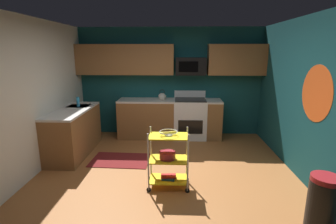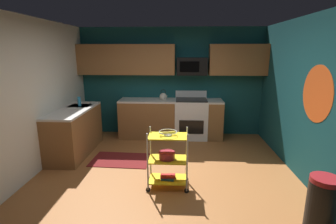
{
  "view_description": "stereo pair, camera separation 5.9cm",
  "coord_description": "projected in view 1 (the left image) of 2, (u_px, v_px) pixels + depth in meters",
  "views": [
    {
      "loc": [
        0.2,
        -3.85,
        2.06
      ],
      "look_at": [
        0.03,
        0.32,
        1.05
      ],
      "focal_mm": 27.34,
      "sensor_mm": 36.0,
      "label": 1
    },
    {
      "loc": [
        0.26,
        -3.85,
        2.06
      ],
      "look_at": [
        0.03,
        0.32,
        1.05
      ],
      "focal_mm": 27.34,
      "sensor_mm": 36.0,
      "label": 2
    }
  ],
  "objects": [
    {
      "name": "wall_flower_decal",
      "position": [
        316.0,
        94.0,
        3.7
      ],
      "size": [
        0.0,
        0.83,
        0.83
      ],
      "primitive_type": "cylinder",
      "rotation": [
        0.0,
        1.57,
        0.0
      ],
      "color": "#E5591E"
    },
    {
      "name": "fruit_bowl",
      "position": [
        168.0,
        133.0,
        3.77
      ],
      "size": [
        0.27,
        0.27,
        0.07
      ],
      "color": "silver",
      "rests_on": "rolling_cart"
    },
    {
      "name": "dish_soap_bottle",
      "position": [
        78.0,
        102.0,
        5.31
      ],
      "size": [
        0.06,
        0.06,
        0.2
      ],
      "primitive_type": "cylinder",
      "color": "#2D8CBF",
      "rests_on": "counter_run"
    },
    {
      "name": "floor_rug",
      "position": [
        121.0,
        160.0,
        4.91
      ],
      "size": [
        1.13,
        0.74,
        0.01
      ],
      "primitive_type": "cube",
      "rotation": [
        0.0,
        0.0,
        -0.04
      ],
      "color": "maroon",
      "rests_on": "ground"
    },
    {
      "name": "book_stack",
      "position": [
        168.0,
        177.0,
        3.94
      ],
      "size": [
        0.24,
        0.18,
        0.06
      ],
      "color": "#1E4C8C",
      "rests_on": "rolling_cart"
    },
    {
      "name": "trash_can",
      "position": [
        323.0,
        203.0,
        2.98
      ],
      "size": [
        0.34,
        0.42,
        0.66
      ],
      "color": "black",
      "rests_on": "ground"
    },
    {
      "name": "mixing_bowl_large",
      "position": [
        167.0,
        155.0,
        3.86
      ],
      "size": [
        0.25,
        0.25,
        0.11
      ],
      "color": "maroon",
      "rests_on": "rolling_cart"
    },
    {
      "name": "microwave",
      "position": [
        191.0,
        66.0,
        5.96
      ],
      "size": [
        0.7,
        0.39,
        0.4
      ],
      "color": "black"
    },
    {
      "name": "wall_back",
      "position": [
        170.0,
        82.0,
        6.29
      ],
      "size": [
        4.52,
        0.06,
        2.6
      ],
      "primitive_type": "cube",
      "color": "#14474C",
      "rests_on": "ground"
    },
    {
      "name": "kettle",
      "position": [
        162.0,
        97.0,
        6.04
      ],
      "size": [
        0.21,
        0.18,
        0.26
      ],
      "color": "beige",
      "rests_on": "counter_run"
    },
    {
      "name": "wall_right",
      "position": [
        313.0,
        102.0,
        3.84
      ],
      "size": [
        0.06,
        4.8,
        2.6
      ],
      "primitive_type": "cube",
      "color": "#14474C",
      "rests_on": "ground"
    },
    {
      "name": "upper_cabinets",
      "position": [
        165.0,
        60.0,
        5.97
      ],
      "size": [
        4.4,
        0.33,
        0.7
      ],
      "color": "brown"
    },
    {
      "name": "floor",
      "position": [
        165.0,
        179.0,
        4.23
      ],
      "size": [
        4.4,
        4.8,
        0.04
      ],
      "primitive_type": "cube",
      "color": "#995B2D",
      "rests_on": "ground"
    },
    {
      "name": "counter_run",
      "position": [
        135.0,
        123.0,
        5.76
      ],
      "size": [
        3.42,
        2.21,
        0.92
      ],
      "color": "brown",
      "rests_on": "ground"
    },
    {
      "name": "wall_left",
      "position": [
        24.0,
        100.0,
        4.01
      ],
      "size": [
        0.06,
        4.8,
        2.6
      ],
      "primitive_type": "cube",
      "color": "silver",
      "rests_on": "ground"
    },
    {
      "name": "rolling_cart",
      "position": [
        168.0,
        159.0,
        3.87
      ],
      "size": [
        0.64,
        0.38,
        0.91
      ],
      "color": "silver",
      "rests_on": "ground"
    },
    {
      "name": "oven_range",
      "position": [
        190.0,
        118.0,
        6.14
      ],
      "size": [
        0.76,
        0.65,
        1.1
      ],
      "color": "white",
      "rests_on": "ground"
    }
  ]
}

